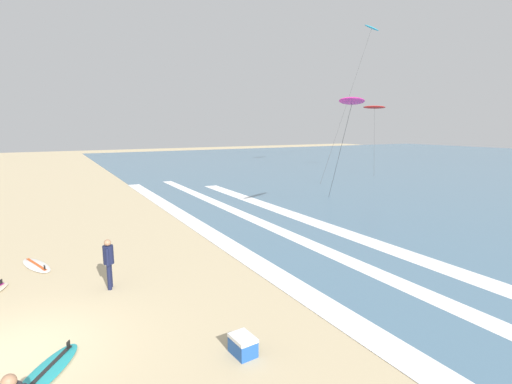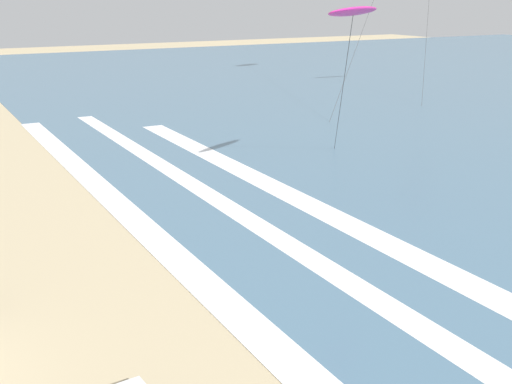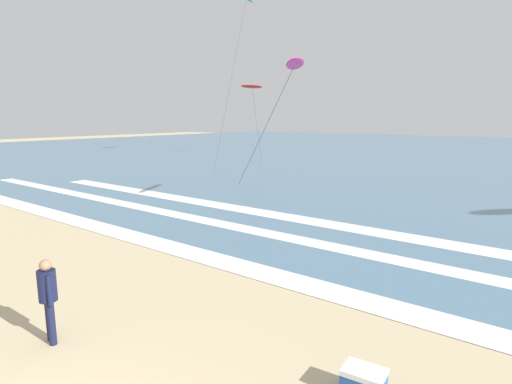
# 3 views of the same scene
# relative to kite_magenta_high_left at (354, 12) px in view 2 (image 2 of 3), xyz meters

# --- Properties ---
(wave_foam_shoreline) EXTENTS (52.03, 0.97, 0.01)m
(wave_foam_shoreline) POSITION_rel_kite_magenta_high_left_xyz_m (6.36, -6.90, -6.25)
(wave_foam_shoreline) COLOR white
(wave_foam_shoreline) RESTS_ON ocean_surface
(wave_foam_mid_break) EXTENTS (54.51, 0.82, 0.01)m
(wave_foam_mid_break) POSITION_rel_kite_magenta_high_left_xyz_m (7.02, -3.75, -6.25)
(wave_foam_mid_break) COLOR white
(wave_foam_mid_break) RESTS_ON ocean_surface
(wave_foam_outer_break) EXTENTS (43.17, 1.09, 0.01)m
(wave_foam_outer_break) POSITION_rel_kite_magenta_high_left_xyz_m (5.85, -1.25, -6.25)
(wave_foam_outer_break) COLOR white
(wave_foam_outer_break) RESTS_ON ocean_surface
(kite_magenta_high_left) EXTENTS (7.83, 5.94, 6.51)m
(kite_magenta_high_left) POSITION_rel_kite_magenta_high_left_xyz_m (0.00, 0.00, 0.00)
(kite_magenta_high_left) COLOR #CC2384
(kite_magenta_high_left) RESTS_ON ground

